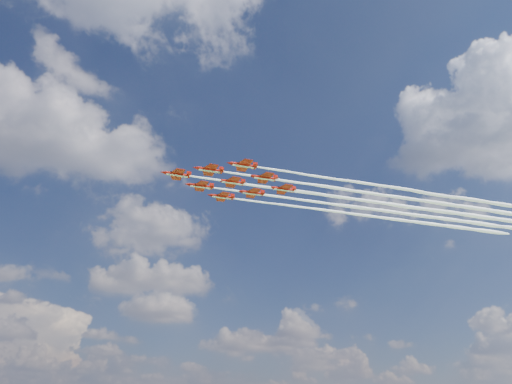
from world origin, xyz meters
TOP-DOWN VIEW (x-y plane):
  - jet_lead at (52.62, -4.08)m, footprint 138.27×9.77m
  - jet_row2_port at (61.28, -10.64)m, footprint 138.27×9.77m
  - jet_row2_starb at (61.73, 1.84)m, footprint 138.27×9.77m
  - jet_row3_port at (69.93, -17.21)m, footprint 138.27×9.77m
  - jet_row3_centre at (70.38, -4.72)m, footprint 138.27×9.77m
  - jet_row3_starb at (70.84, 7.76)m, footprint 138.27×9.77m
  - jet_row4_port at (79.04, -11.29)m, footprint 138.27×9.77m
  - jet_row4_starb at (79.49, 1.20)m, footprint 138.27×9.77m
  - jet_tail at (88.14, -5.37)m, footprint 138.27×9.77m

SIDE VIEW (x-z plane):
  - jet_lead at x=52.62m, z-range 80.07..82.49m
  - jet_row2_port at x=61.28m, z-range 80.07..82.49m
  - jet_row2_starb at x=61.73m, z-range 80.07..82.49m
  - jet_row3_port at x=69.93m, z-range 80.07..82.49m
  - jet_row3_centre at x=70.38m, z-range 80.07..82.49m
  - jet_row3_starb at x=70.84m, z-range 80.07..82.49m
  - jet_row4_port at x=79.04m, z-range 80.07..82.49m
  - jet_row4_starb at x=79.49m, z-range 80.07..82.49m
  - jet_tail at x=88.14m, z-range 80.07..82.49m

